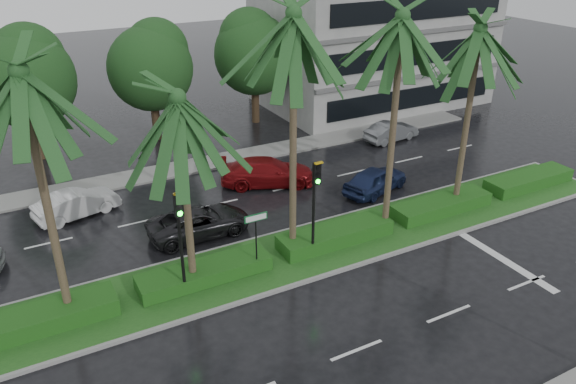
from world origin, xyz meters
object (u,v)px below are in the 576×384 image
street_sign (256,228)px  car_red (268,172)px  signal_median_left (180,229)px  car_blue (375,180)px  car_grey (391,131)px  car_white (77,204)px  car_darkgrey (199,222)px

street_sign → car_red: 8.62m
signal_median_left → street_sign: 3.13m
signal_median_left → car_blue: size_ratio=1.10×
signal_median_left → car_blue: signal_median_left is taller
street_sign → car_red: (4.16, 7.42, -1.40)m
car_red → car_grey: (9.87, 2.17, -0.11)m
signal_median_left → car_white: bearing=105.3°
street_sign → car_white: bearing=122.3°
car_darkgrey → car_blue: bearing=-91.3°
signal_median_left → street_sign: bearing=3.5°
signal_median_left → car_red: signal_median_left is taller
car_red → car_blue: car_red is taller
car_white → car_grey: 19.44m
signal_median_left → car_white: size_ratio=1.11×
car_blue → car_red: bearing=34.9°
car_blue → street_sign: bearing=96.9°
street_sign → car_blue: size_ratio=0.66×
car_red → car_blue: (4.50, -3.44, -0.05)m
street_sign → car_darkgrey: 4.45m
car_red → car_blue: bearing=-104.7°
signal_median_left → car_grey: bearing=29.9°
street_sign → car_grey: size_ratio=0.70×
car_blue → signal_median_left: bearing=91.9°
car_grey → car_blue: bearing=129.8°
street_sign → car_darkgrey: bearing=102.2°
car_blue → car_grey: bearing=-61.5°
car_darkgrey → car_red: 6.04m
car_white → car_red: car_red is taller
street_sign → car_red: size_ratio=0.52×
signal_median_left → car_white: 9.33m
car_blue → car_grey: (5.37, 5.60, -0.06)m
car_darkgrey → car_grey: (14.91, 5.49, -0.03)m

